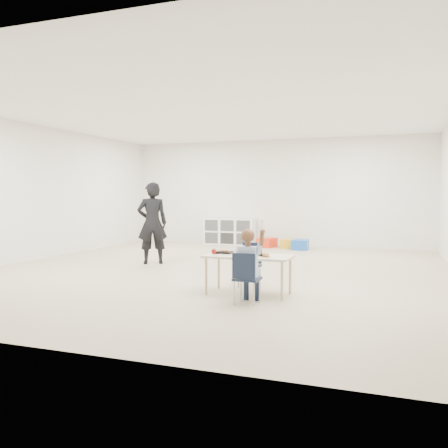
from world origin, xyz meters
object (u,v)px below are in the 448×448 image
(table, at_px, (248,274))
(child, at_px, (247,263))
(adult, at_px, (152,223))
(chair_near, at_px, (247,278))
(cubby_shelf, at_px, (229,232))

(table, xyz_separation_m, child, (0.14, -0.51, 0.23))
(table, relative_size, child, 1.16)
(child, bearing_deg, adult, 137.34)
(adult, bearing_deg, chair_near, 103.79)
(table, relative_size, adult, 0.74)
(table, relative_size, cubby_shelf, 0.84)
(child, bearing_deg, chair_near, 0.00)
(child, xyz_separation_m, adult, (-2.74, 2.61, 0.29))
(cubby_shelf, bearing_deg, adult, -93.43)
(chair_near, bearing_deg, table, 106.35)
(cubby_shelf, bearing_deg, child, -68.91)
(chair_near, relative_size, child, 0.63)
(cubby_shelf, bearing_deg, table, -68.44)
(chair_near, bearing_deg, adult, 137.34)
(child, relative_size, cubby_shelf, 0.72)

